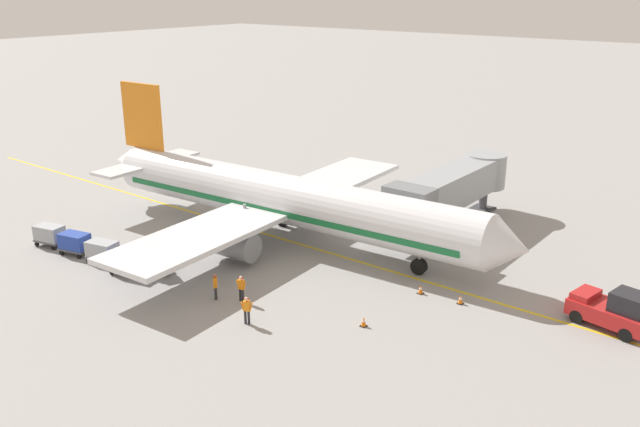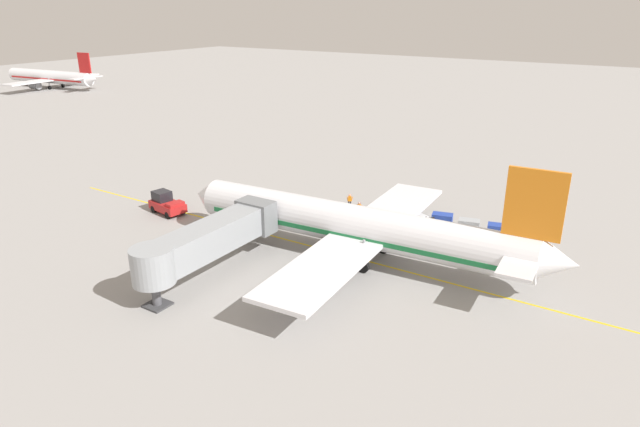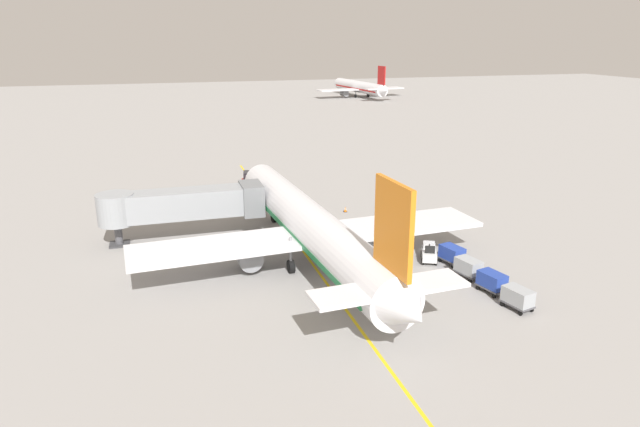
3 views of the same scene
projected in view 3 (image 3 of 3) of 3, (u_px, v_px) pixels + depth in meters
The scene contains 17 objects.
ground_plane at pixel (313, 265), 47.81m from camera, with size 400.00×400.00×0.00m, color gray.
gate_lead_in_line at pixel (313, 265), 47.81m from camera, with size 0.24×80.00×0.01m, color gold.
parked_airliner at pixel (310, 226), 47.59m from camera, with size 30.28×37.34×10.63m.
jet_bridge at pixel (183, 204), 52.96m from camera, with size 15.17×3.50×4.98m.
pushback_tractor at pixel (250, 183), 69.69m from camera, with size 2.92×4.71×2.40m.
baggage_tug_lead at pixel (429, 253), 48.56m from camera, with size 2.11×2.77×1.62m.
baggage_cart_front at pixel (452, 254), 47.75m from camera, with size 1.78×2.98×1.58m.
baggage_cart_second_in_train at pixel (468, 267), 45.05m from camera, with size 1.78×2.98×1.58m.
baggage_cart_third_in_train at pixel (492, 281), 42.47m from camera, with size 1.78×2.98×1.58m.
baggage_cart_tail_end at pixel (518, 297), 39.85m from camera, with size 1.78×2.98×1.58m.
ground_crew_wing_walker at pixel (390, 223), 55.41m from camera, with size 0.29×0.73×1.69m.
ground_crew_loader at pixel (398, 215), 57.98m from camera, with size 0.44×0.67×1.69m.
ground_crew_marshaller at pixel (404, 227), 54.25m from camera, with size 0.60×0.55×1.69m.
safety_cone_nose_left at pixel (294, 213), 60.91m from camera, with size 0.36×0.36×0.59m.
safety_cone_nose_right at pixel (286, 206), 63.23m from camera, with size 0.36×0.36×0.59m.
safety_cone_wing_tip at pixel (345, 209), 62.09m from camera, with size 0.36×0.36×0.59m.
distant_taxiing_airliner at pixel (360, 87), 176.68m from camera, with size 28.86×35.48×10.10m.
Camera 3 is at (-12.02, -42.59, 18.61)m, focal length 31.67 mm.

